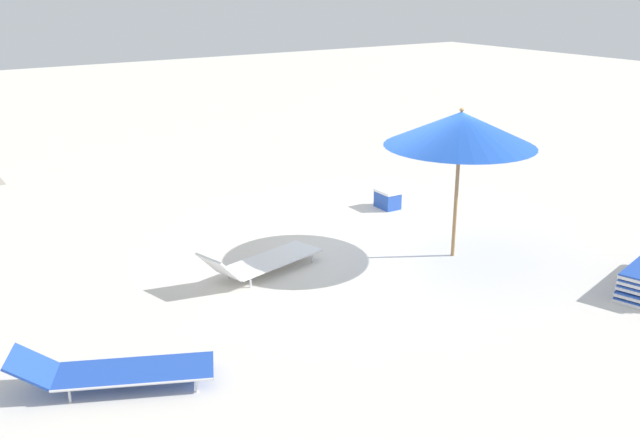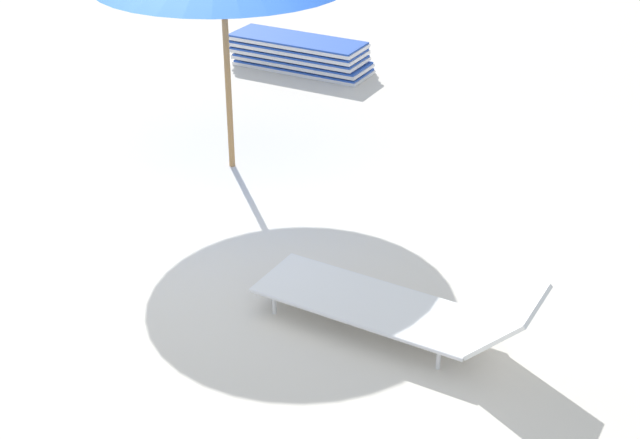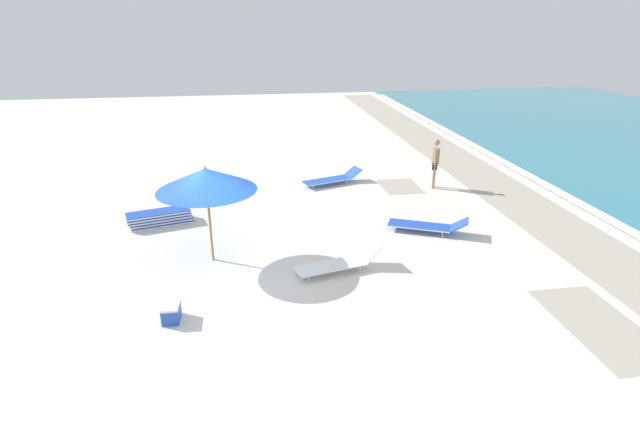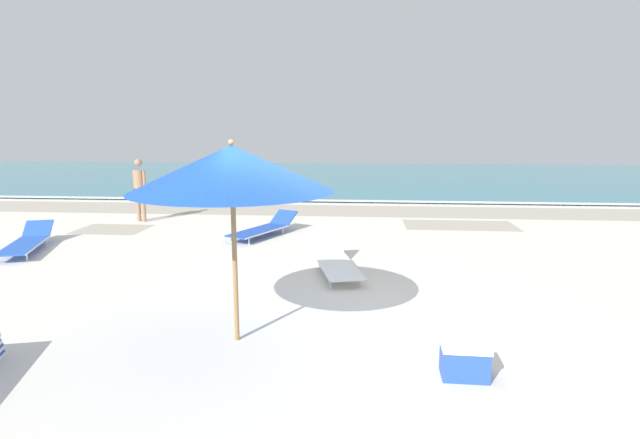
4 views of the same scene
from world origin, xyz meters
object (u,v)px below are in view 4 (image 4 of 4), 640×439
at_px(sun_lounger_under_umbrella, 27,242).
at_px(sun_lounger_beside_umbrella, 264,228).
at_px(sun_lounger_near_water_left, 336,261).
at_px(cooler_box, 464,360).
at_px(beach_umbrella, 232,169).
at_px(beachgoer_wading_adult, 140,186).

height_order(sun_lounger_under_umbrella, sun_lounger_beside_umbrella, sun_lounger_beside_umbrella).
height_order(sun_lounger_near_water_left, cooler_box, sun_lounger_near_water_left).
bearing_deg(sun_lounger_beside_umbrella, cooler_box, -37.54).
xyz_separation_m(sun_lounger_beside_umbrella, cooler_box, (3.49, -6.72, -0.02)).
bearing_deg(beach_umbrella, sun_lounger_near_water_left, 70.76).
bearing_deg(sun_lounger_beside_umbrella, sun_lounger_under_umbrella, -133.25).
distance_m(beach_umbrella, cooler_box, 3.36).
xyz_separation_m(beach_umbrella, cooler_box, (2.64, -0.72, -1.95)).
xyz_separation_m(beachgoer_wading_adult, cooler_box, (7.32, -8.35, -0.81)).
distance_m(sun_lounger_under_umbrella, cooler_box, 9.57).
bearing_deg(sun_lounger_under_umbrella, cooler_box, -49.39).
distance_m(sun_lounger_beside_umbrella, sun_lounger_near_water_left, 3.52).
bearing_deg(sun_lounger_near_water_left, sun_lounger_beside_umbrella, 109.16).
xyz_separation_m(beach_umbrella, sun_lounger_under_umbrella, (-5.64, 4.09, -1.93)).
bearing_deg(sun_lounger_under_umbrella, sun_lounger_near_water_left, -28.02).
xyz_separation_m(sun_lounger_beside_umbrella, beachgoer_wading_adult, (-3.83, 1.63, 0.79)).
bearing_deg(sun_lounger_near_water_left, beachgoer_wading_adult, 127.53).
height_order(beach_umbrella, sun_lounger_near_water_left, beach_umbrella).
relative_size(sun_lounger_under_umbrella, sun_lounger_beside_umbrella, 1.03).
relative_size(beach_umbrella, sun_lounger_near_water_left, 1.12).
bearing_deg(beachgoer_wading_adult, sun_lounger_beside_umbrella, -0.74).
bearing_deg(beachgoer_wading_adult, sun_lounger_under_umbrella, -82.81).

